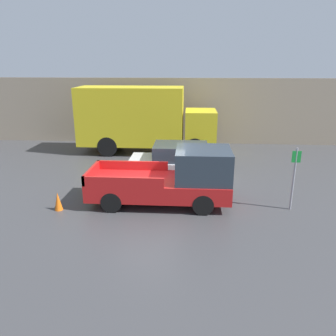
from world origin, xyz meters
name	(u,v)px	position (x,y,z in m)	size (l,w,h in m)	color
ground_plane	(151,199)	(0.00, 0.00, 0.00)	(60.00, 60.00, 0.00)	#3D3D3F
building_wall	(168,111)	(0.00, 9.44, 2.04)	(28.00, 0.15, 4.09)	gray
pickup_truck	(174,179)	(0.87, -0.30, 0.95)	(5.08, 2.03, 2.07)	red
car	(179,162)	(0.95, 2.30, 0.82)	(4.21, 1.93, 1.61)	silver
delivery_truck	(141,118)	(-1.34, 6.91, 1.98)	(7.70, 2.36, 3.70)	gold
parking_sign	(294,175)	(5.02, -0.57, 1.26)	(0.30, 0.07, 2.24)	gray
newspaper_box	(103,135)	(-4.19, 9.12, 0.52)	(0.45, 0.40, 1.04)	red
traffic_cone	(58,201)	(-3.14, -1.17, 0.33)	(0.28, 0.28, 0.65)	orange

